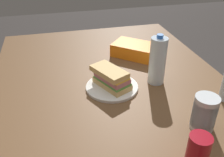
% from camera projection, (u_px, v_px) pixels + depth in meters
% --- Properties ---
extents(dining_table, '(1.73, 1.08, 0.76)m').
position_uv_depth(dining_table, '(119.00, 115.00, 1.09)').
color(dining_table, brown).
rests_on(dining_table, ground_plane).
extents(paper_plate, '(0.23, 0.23, 0.01)m').
position_uv_depth(paper_plate, '(112.00, 87.00, 1.12)').
color(paper_plate, white).
rests_on(paper_plate, dining_table).
extents(sandwich, '(0.20, 0.17, 0.08)m').
position_uv_depth(sandwich, '(111.00, 78.00, 1.10)').
color(sandwich, '#DBB26B').
rests_on(sandwich, paper_plate).
extents(soda_can_red, '(0.07, 0.07, 0.12)m').
position_uv_depth(soda_can_red, '(198.00, 153.00, 0.72)').
color(soda_can_red, maroon).
rests_on(soda_can_red, dining_table).
extents(chip_bag, '(0.26, 0.27, 0.07)m').
position_uv_depth(chip_bag, '(134.00, 50.00, 1.40)').
color(chip_bag, orange).
rests_on(chip_bag, dining_table).
extents(water_bottle_tall, '(0.07, 0.07, 0.23)m').
position_uv_depth(water_bottle_tall, '(158.00, 61.00, 1.12)').
color(water_bottle_tall, silver).
rests_on(water_bottle_tall, dining_table).
extents(plastic_cup_stack, '(0.08, 0.08, 0.13)m').
position_uv_depth(plastic_cup_stack, '(204.00, 113.00, 0.87)').
color(plastic_cup_stack, silver).
rests_on(plastic_cup_stack, dining_table).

